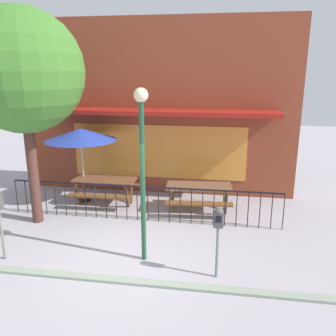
{
  "coord_description": "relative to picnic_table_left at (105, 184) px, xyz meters",
  "views": [
    {
      "loc": [
        2.01,
        -6.37,
        3.87
      ],
      "look_at": [
        0.62,
        2.47,
        1.37
      ],
      "focal_mm": 37.62,
      "sensor_mm": 36.0,
      "label": 1
    }
  ],
  "objects": [
    {
      "name": "parking_meter_near",
      "position": [
        3.37,
        -3.38,
        0.49
      ],
      "size": [
        0.18,
        0.17,
        1.43
      ],
      "color": "slate",
      "rests_on": "ground"
    },
    {
      "name": "street_lamp",
      "position": [
        1.85,
        -2.94,
        1.74
      ],
      "size": [
        0.28,
        0.28,
        3.56
      ],
      "color": "#1F4D31",
      "rests_on": "ground"
    },
    {
      "name": "patio_umbrella",
      "position": [
        -0.69,
        0.13,
        1.44
      ],
      "size": [
        2.07,
        2.07,
        2.23
      ],
      "color": "black",
      "rests_on": "ground"
    },
    {
      "name": "pub_storefront",
      "position": [
        1.37,
        1.54,
        2.08
      ],
      "size": [
        8.53,
        1.5,
        5.41
      ],
      "color": "#512B14",
      "rests_on": "ground"
    },
    {
      "name": "street_tree",
      "position": [
        -1.36,
        -1.49,
        3.21
      ],
      "size": [
        2.94,
        2.94,
        5.31
      ],
      "color": "#502E27",
      "rests_on": "ground"
    },
    {
      "name": "patio_fence_front",
      "position": [
        1.37,
        -1.02,
        0.05
      ],
      "size": [
        7.19,
        0.04,
        0.97
      ],
      "color": "black",
      "rests_on": "ground"
    },
    {
      "name": "picnic_table_right",
      "position": [
        2.79,
        -0.15,
        0.0
      ],
      "size": [
        1.9,
        1.5,
        0.79
      ],
      "color": "brown",
      "rests_on": "ground"
    },
    {
      "name": "picnic_table_left",
      "position": [
        0.0,
        0.0,
        0.0
      ],
      "size": [
        1.82,
        1.39,
        0.79
      ],
      "color": "brown",
      "rests_on": "ground"
    },
    {
      "name": "curb_edge",
      "position": [
        1.37,
        -3.83,
        -0.61
      ],
      "size": [
        11.94,
        0.2,
        0.11
      ],
      "primitive_type": "cube",
      "color": "gray",
      "rests_on": "ground"
    },
    {
      "name": "ground",
      "position": [
        1.37,
        -3.09,
        -0.61
      ],
      "size": [
        40.0,
        40.0,
        0.0
      ],
      "primitive_type": "plane",
      "color": "#A49EA7"
    }
  ]
}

